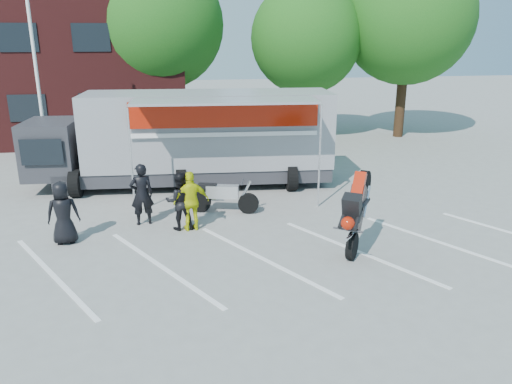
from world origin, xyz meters
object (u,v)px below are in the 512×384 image
object	(u,v)px
tree_left	(160,25)
parked_motorcycle	(225,213)
tree_mid	(306,38)
spectator_hivis	(191,201)
spectator_leather_a	(63,213)
flagpole	(39,37)
tree_right	(408,18)
transporter_truck	(197,185)
stunt_bike_rider	(358,248)
spectator_leather_c	(180,201)
spectator_leather_b	(142,194)

from	to	relation	value
tree_left	parked_motorcycle	distance (m)	12.98
tree_mid	spectator_hivis	distance (m)	14.04
spectator_leather_a	spectator_hivis	xyz separation A→B (m)	(3.25, 0.34, 0.01)
flagpole	tree_right	world-z (taller)	tree_right
tree_right	parked_motorcycle	size ratio (longest dim) A/B	4.32
transporter_truck	parked_motorcycle	world-z (taller)	transporter_truck
stunt_bike_rider	spectator_hivis	bearing A→B (deg)	-171.25
flagpole	spectator_hivis	size ratio (longest dim) A/B	4.83
spectator_leather_c	spectator_hivis	world-z (taller)	spectator_hivis
transporter_truck	spectator_leather_b	bearing A→B (deg)	-111.18
spectator_leather_c	spectator_hivis	bearing A→B (deg)	154.89
flagpole	spectator_hivis	distance (m)	9.39
spectator_hivis	flagpole	bearing A→B (deg)	-62.14
spectator_leather_c	spectator_hivis	distance (m)	0.33
stunt_bike_rider	tree_right	bearing A→B (deg)	95.65
tree_right	spectator_hivis	bearing A→B (deg)	-135.11
tree_mid	tree_right	xyz separation A→B (m)	(5.00, -0.50, 0.93)
spectator_leather_b	tree_left	bearing A→B (deg)	-102.58
spectator_hivis	spectator_leather_b	bearing A→B (deg)	-34.77
tree_left	tree_mid	world-z (taller)	tree_left
stunt_bike_rider	tree_left	bearing A→B (deg)	142.10
tree_mid	stunt_bike_rider	size ratio (longest dim) A/B	3.46
spectator_leather_a	spectator_leather_b	distance (m)	2.18
tree_mid	transporter_truck	xyz separation A→B (m)	(-5.99, -7.54, -4.94)
flagpole	spectator_leather_a	xyz separation A→B (m)	(1.63, -7.16, -4.23)
flagpole	spectator_leather_c	size ratio (longest dim) A/B	4.96
tree_right	transporter_truck	xyz separation A→B (m)	(-10.99, -7.04, -5.88)
tree_left	flagpole	bearing A→B (deg)	-125.28
tree_right	stunt_bike_rider	distance (m)	16.25
transporter_truck	stunt_bike_rider	size ratio (longest dim) A/B	4.61
spectator_leather_b	spectator_leather_a	bearing A→B (deg)	18.81
tree_mid	stunt_bike_rider	bearing A→B (deg)	-99.50
tree_mid	spectator_leather_c	bearing A→B (deg)	-119.68
stunt_bike_rider	spectator_leather_b	distance (m)	6.07
transporter_truck	spectator_leather_b	xyz separation A→B (m)	(-1.71, -3.60, 0.88)
tree_mid	spectator_hivis	world-z (taller)	tree_mid
tree_mid	spectator_leather_c	world-z (taller)	tree_mid
parked_motorcycle	spectator_hivis	xyz separation A→B (m)	(-1.03, -1.22, 0.83)
tree_right	transporter_truck	size ratio (longest dim) A/B	0.89
spectator_leather_c	transporter_truck	bearing A→B (deg)	-101.21
transporter_truck	spectator_hivis	distance (m)	4.38
tree_right	spectator_leather_b	bearing A→B (deg)	-140.05
tree_mid	spectator_leather_c	xyz separation A→B (m)	(-6.67, -11.69, -4.14)
tree_right	stunt_bike_rider	world-z (taller)	tree_right
tree_right	stunt_bike_rider	bearing A→B (deg)	-118.82
tree_mid	stunt_bike_rider	xyz separation A→B (m)	(-2.30, -13.78, -4.94)
flagpole	tree_right	distance (m)	16.88
transporter_truck	spectator_leather_a	size ratio (longest dim) A/B	6.25
parked_motorcycle	flagpole	bearing A→B (deg)	61.56
flagpole	stunt_bike_rider	bearing A→B (deg)	-44.48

